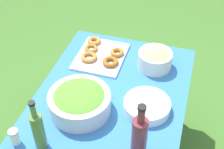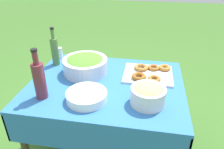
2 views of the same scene
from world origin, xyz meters
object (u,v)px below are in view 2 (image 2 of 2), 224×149
(salad_bowl, at_px, (85,64))
(wine_bottle, at_px, (39,79))
(olive_oil_bottle, at_px, (55,50))
(donut_platter, at_px, (148,73))
(pasta_bowl, at_px, (148,94))
(plate_stack, at_px, (87,96))

(salad_bowl, height_order, wine_bottle, wine_bottle)
(olive_oil_bottle, bearing_deg, wine_bottle, -78.35)
(donut_platter, bearing_deg, salad_bowl, -175.23)
(pasta_bowl, distance_m, plate_stack, 0.40)
(pasta_bowl, relative_size, wine_bottle, 0.64)
(donut_platter, height_order, plate_stack, plate_stack)
(olive_oil_bottle, relative_size, wine_bottle, 0.95)
(salad_bowl, bearing_deg, wine_bottle, -116.47)
(salad_bowl, xyz_separation_m, wine_bottle, (-0.19, -0.39, 0.06))
(plate_stack, distance_m, olive_oil_bottle, 0.63)
(salad_bowl, distance_m, donut_platter, 0.51)
(pasta_bowl, xyz_separation_m, plate_stack, (-0.40, -0.03, -0.04))
(wine_bottle, bearing_deg, plate_stack, 3.58)
(wine_bottle, bearing_deg, salad_bowl, 63.53)
(plate_stack, distance_m, wine_bottle, 0.32)
(salad_bowl, distance_m, plate_stack, 0.39)
(pasta_bowl, bearing_deg, donut_platter, 90.60)
(pasta_bowl, bearing_deg, salad_bowl, 146.60)
(donut_platter, bearing_deg, pasta_bowl, -89.40)
(donut_platter, relative_size, wine_bottle, 1.09)
(salad_bowl, xyz_separation_m, donut_platter, (0.51, 0.04, -0.06))
(olive_oil_bottle, height_order, wine_bottle, wine_bottle)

